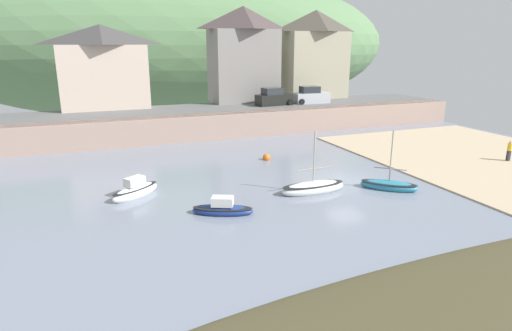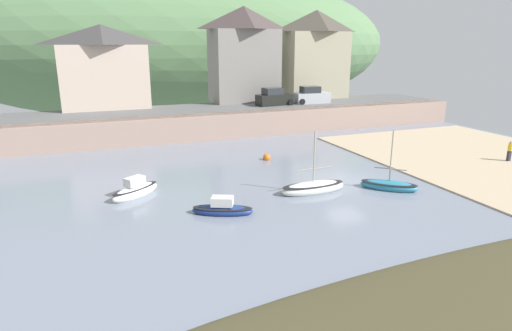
% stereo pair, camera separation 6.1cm
% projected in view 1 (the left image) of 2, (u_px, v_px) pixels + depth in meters
% --- Properties ---
extents(ground, '(48.00, 41.00, 0.61)m').
position_uv_depth(ground, '(477.00, 230.00, 21.57)').
color(ground, gray).
extents(quay_seawall, '(48.00, 9.40, 2.40)m').
position_uv_depth(quay_seawall, '(254.00, 121.00, 44.96)').
color(quay_seawall, tan).
rests_on(quay_seawall, ground).
extents(hillside_backdrop, '(80.00, 44.00, 25.41)m').
position_uv_depth(hillside_backdrop, '(178.00, 44.00, 76.71)').
color(hillside_backdrop, '#5D8355').
rests_on(hillside_backdrop, ground).
extents(waterfront_building_left, '(9.12, 4.71, 8.61)m').
position_uv_depth(waterfront_building_left, '(103.00, 66.00, 45.41)').
color(waterfront_building_left, beige).
rests_on(waterfront_building_left, ground).
extents(waterfront_building_centre, '(7.93, 5.01, 10.83)m').
position_uv_depth(waterfront_building_centre, '(244.00, 54.00, 50.66)').
color(waterfront_building_centre, gray).
rests_on(waterfront_building_centre, ground).
extents(waterfront_building_right, '(8.11, 4.31, 10.64)m').
position_uv_depth(waterfront_building_right, '(315.00, 54.00, 54.05)').
color(waterfront_building_right, '#A59E83').
rests_on(waterfront_building_right, ground).
extents(dinghy_open_wooden, '(3.54, 2.44, 1.13)m').
position_uv_depth(dinghy_open_wooden, '(223.00, 209.00, 24.02)').
color(dinghy_open_wooden, navy).
rests_on(dinghy_open_wooden, ground).
extents(rowboat_small_beached, '(4.36, 1.38, 4.19)m').
position_uv_depth(rowboat_small_beached, '(313.00, 188.00, 27.50)').
color(rowboat_small_beached, white).
rests_on(rowboat_small_beached, ground).
extents(fishing_boat_green, '(3.52, 3.37, 4.06)m').
position_uv_depth(fishing_boat_green, '(389.00, 185.00, 28.10)').
color(fishing_boat_green, teal).
rests_on(fishing_boat_green, ground).
extents(motorboat_with_cabin, '(3.40, 2.78, 1.45)m').
position_uv_depth(motorboat_with_cabin, '(135.00, 191.00, 26.75)').
color(motorboat_with_cabin, white).
rests_on(motorboat_with_cabin, ground).
extents(parked_car_near_slipway, '(4.27, 2.17, 1.95)m').
position_uv_depth(parked_car_near_slipway, '(274.00, 98.00, 48.61)').
color(parked_car_near_slipway, black).
rests_on(parked_car_near_slipway, ground).
extents(parked_car_by_wall, '(4.20, 1.97, 1.95)m').
position_uv_depth(parked_car_by_wall, '(311.00, 96.00, 50.29)').
color(parked_car_by_wall, '#B3B9C1').
rests_on(parked_car_by_wall, ground).
extents(person_on_slipway, '(0.34, 0.34, 1.62)m').
position_uv_depth(person_on_slipway, '(509.00, 150.00, 34.32)').
color(person_on_slipway, '#282833').
rests_on(person_on_slipway, ground).
extents(mooring_buoy, '(0.62, 0.62, 0.62)m').
position_uv_depth(mooring_buoy, '(267.00, 157.00, 35.18)').
color(mooring_buoy, orange).
rests_on(mooring_buoy, ground).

